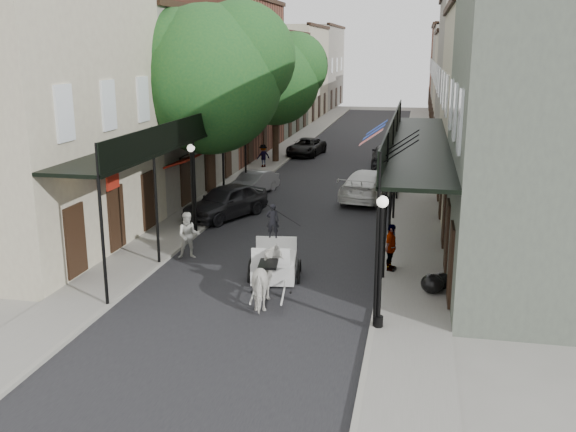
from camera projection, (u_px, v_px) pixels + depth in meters
The scene contains 24 objects.
ground at pixel (253, 293), 20.47m from camera, with size 140.00×140.00×0.00m, color gray.
road at pixel (334, 176), 39.44m from camera, with size 8.00×90.00×0.01m, color black.
sidewalk_left at pixel (256, 172), 40.39m from camera, with size 2.20×90.00×0.12m, color gray.
sidewalk_right at pixel (417, 178), 38.46m from camera, with size 2.20×90.00×0.12m, color gray.
building_row_left at pixel (242, 80), 49.26m from camera, with size 5.00×80.00×10.50m, color #BAB395.
building_row_right at pixel (473, 83), 45.94m from camera, with size 5.00×80.00×10.50m, color gray.
gallery_left at pixel (183, 135), 26.99m from camera, with size 2.20×18.05×4.88m.
gallery_right at pixel (414, 141), 25.14m from camera, with size 2.20×18.05×4.88m.
tree_near at pixel (218, 73), 29.30m from camera, with size 7.31×6.80×9.63m.
tree_far at pixel (281, 76), 42.75m from camera, with size 6.45×6.00×8.61m.
lamppost_right_near at pixel (380, 260), 17.27m from camera, with size 0.32×0.32×3.71m.
lamppost_left at pixel (192, 187), 26.43m from camera, with size 0.32×0.32×3.71m.
lamppost_right_far at pixel (402, 150), 36.23m from camera, with size 0.32×0.32×3.71m.
horse at pixel (268, 279), 19.37m from camera, with size 0.90×1.98×1.67m, color silver.
carriage at pixel (275, 245), 21.83m from camera, with size 1.91×2.63×2.80m.
pedestrian_walking at pixel (189, 235), 23.71m from camera, with size 0.86×0.67×1.77m, color beige.
pedestrian_sidewalk_left at pixel (263, 156), 41.66m from camera, with size 0.95×0.54×1.47m, color gray.
pedestrian_sidewalk_right at pixel (391, 247), 22.08m from camera, with size 0.97×0.40×1.65m, color gray.
car_left_near at pixel (226, 201), 29.50m from camera, with size 1.83×4.54×1.55m, color black.
car_left_mid at pixel (253, 183), 34.28m from camera, with size 1.31×3.75×1.24m, color gray.
car_left_far at pixel (306, 147), 47.01m from camera, with size 2.07×4.48×1.25m, color black.
car_right_near at pixel (370, 185), 33.05m from camera, with size 2.20×5.42×1.57m, color silver.
car_right_far at pixel (386, 155), 42.28m from camera, with size 1.87×4.65×1.58m, color black.
trash_bags at pixel (436, 283), 20.26m from camera, with size 0.98×1.13×0.62m.
Camera 1 is at (4.93, -18.58, 7.55)m, focal length 40.00 mm.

